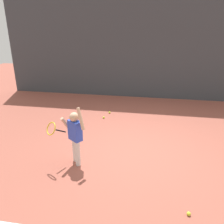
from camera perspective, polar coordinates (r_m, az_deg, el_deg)
ground_plane at (r=5.94m, az=5.64°, el=-8.63°), size 20.00×20.00×0.00m
back_fence_windscreen at (r=9.26m, az=8.07°, el=14.63°), size 11.01×0.08×3.72m
fence_post_0 at (r=10.88m, az=-22.41°, el=14.73°), size 0.09×0.09×3.87m
fence_post_1 at (r=9.77m, az=-8.38°, el=15.43°), size 0.09×0.09×3.87m
fence_post_2 at (r=9.31m, az=8.11°, el=15.14°), size 0.09×0.09×3.87m
fence_post_3 at (r=9.61m, az=24.73°, el=13.62°), size 0.09×0.09×3.87m
tennis_player at (r=5.06m, az=-9.11°, el=-5.17°), size 0.89×0.51×1.35m
tennis_ball_0 at (r=7.93m, az=-0.60°, el=-0.09°), size 0.07×0.07×0.07m
tennis_ball_2 at (r=7.28m, az=-10.20°, el=-2.57°), size 0.07×0.07×0.07m
tennis_ball_3 at (r=7.54m, az=-2.01°, el=-1.32°), size 0.07×0.07×0.07m
tennis_ball_4 at (r=4.37m, az=18.03°, el=-22.31°), size 0.07×0.07×0.07m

